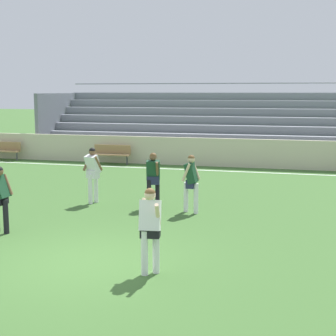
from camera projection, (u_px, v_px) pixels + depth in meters
ground_plane at (85, 262)px, 10.08m from camera, size 160.00×160.00×0.00m
field_line_sideline at (203, 170)px, 21.84m from camera, size 44.00×0.12×0.01m
sideline_wall at (208, 152)px, 22.98m from camera, size 48.00×0.16×1.29m
bleacher_stand at (266, 125)px, 25.38m from camera, size 23.15×5.05×3.86m
bench_near_wall_gap at (112, 153)px, 23.64m from camera, size 1.80×0.40×0.90m
bench_far_left at (3, 149)px, 25.10m from camera, size 1.80×0.40×0.90m
player_dark_challenging at (191, 179)px, 14.05m from camera, size 0.47×0.46×1.64m
player_dark_deep_cover at (153, 175)px, 14.66m from camera, size 0.46×0.57×1.62m
player_dark_dropping_back at (0, 194)px, 12.06m from camera, size 0.47×0.46×1.61m
player_white_pressing_high at (150, 224)px, 9.27m from camera, size 0.46×0.53×1.63m
player_white_overlapping at (93, 170)px, 15.25m from camera, size 0.56×0.47×1.70m
soccer_ball at (156, 208)px, 14.26m from camera, size 0.22×0.22×0.22m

